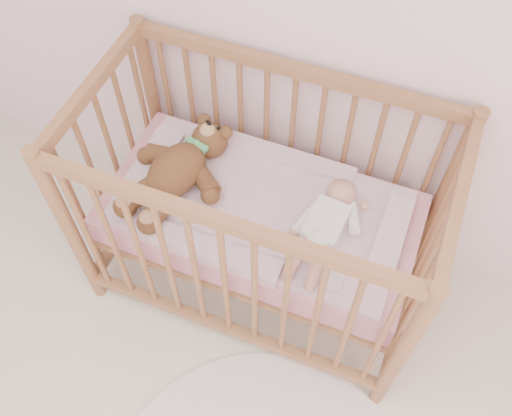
% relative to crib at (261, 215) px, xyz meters
% --- Properties ---
extents(crib, '(1.36, 0.76, 1.00)m').
position_rel_crib_xyz_m(crib, '(0.00, 0.00, 0.00)').
color(crib, '#9A6B41').
rests_on(crib, floor).
extents(mattress, '(1.22, 0.62, 0.13)m').
position_rel_crib_xyz_m(mattress, '(0.00, 0.00, -0.01)').
color(mattress, pink).
rests_on(mattress, crib).
extents(blanket, '(1.10, 0.58, 0.06)m').
position_rel_crib_xyz_m(blanket, '(0.00, 0.00, 0.06)').
color(blanket, '#D492AD').
rests_on(blanket, mattress).
extents(baby, '(0.28, 0.52, 0.12)m').
position_rel_crib_xyz_m(baby, '(0.26, -0.02, 0.14)').
color(baby, white).
rests_on(baby, blanket).
extents(teddy_bear, '(0.55, 0.67, 0.16)m').
position_rel_crib_xyz_m(teddy_bear, '(-0.34, -0.02, 0.15)').
color(teddy_bear, brown).
rests_on(teddy_bear, blanket).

